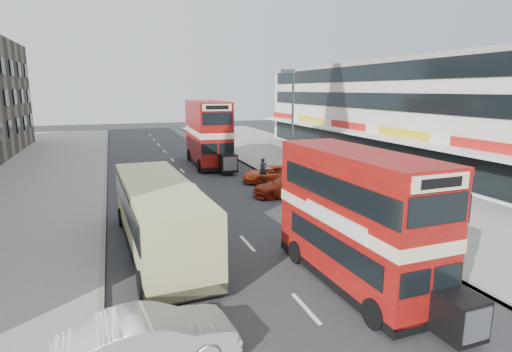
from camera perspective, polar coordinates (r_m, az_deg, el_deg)
name	(u,v)px	position (r m, az deg, el deg)	size (l,w,h in m)	color
ground	(338,345)	(12.34, 11.19, -21.73)	(160.00, 160.00, 0.00)	#28282B
road_surface	(196,186)	(30.07, -8.28, -1.35)	(12.00, 90.00, 0.01)	#28282B
pavement_right	(343,174)	(34.30, 11.79, 0.27)	(12.00, 90.00, 0.15)	gray
pavement_left	(5,199)	(30.29, -31.18, -2.73)	(12.00, 90.00, 0.15)	gray
kerb_left	(105,192)	(29.57, -19.96, -2.03)	(0.20, 90.00, 0.16)	gray
kerb_right	(275,179)	(31.72, 2.60, -0.42)	(0.20, 90.00, 0.16)	gray
commercial_row	(411,113)	(39.94, 20.52, 8.06)	(9.90, 46.20, 9.30)	beige
street_lamp	(292,118)	(29.40, 4.91, 7.86)	(1.00, 0.20, 8.12)	slate
bus_main	(356,218)	(14.82, 13.62, -5.65)	(2.56, 8.36, 4.59)	black
bus_second	(208,133)	(37.87, -6.61, 5.89)	(3.10, 10.21, 5.58)	black
coach	(159,214)	(18.07, -13.15, -5.05)	(3.23, 10.58, 2.77)	black
car_left_front	(149,341)	(11.28, -14.52, -21.02)	(1.54, 4.41, 1.45)	silver
car_right_a	(289,186)	(26.86, 4.53, -1.37)	(1.90, 4.67, 1.35)	#9A230F
car_right_b	(271,174)	(30.87, 2.08, 0.26)	(2.02, 4.38, 1.22)	#DF4216
pedestrian_near	(336,184)	(25.76, 10.96, -1.12)	(0.71, 0.48, 1.93)	gray
cyclist	(263,176)	(29.83, 1.00, -0.02)	(0.59, 1.56, 1.97)	gray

